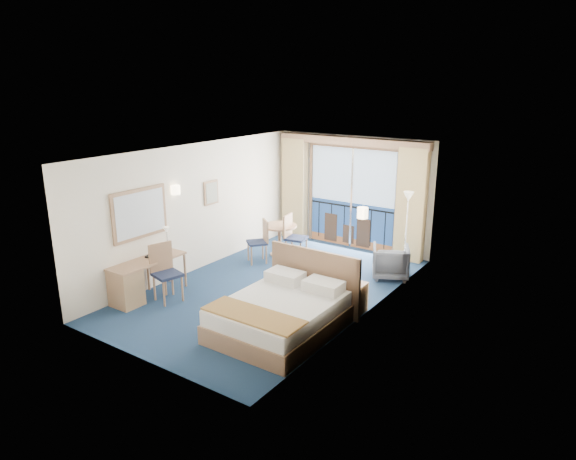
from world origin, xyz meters
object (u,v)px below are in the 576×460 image
(desk, at_px, (131,283))
(table_chair_a, at_px, (293,234))
(round_table, at_px, (280,232))
(armchair, at_px, (391,262))
(bed, at_px, (282,313))
(desk_chair, at_px, (165,269))
(floor_lamp, at_px, (408,211))
(nightstand, at_px, (353,297))
(table_chair_b, at_px, (261,239))

(desk, distance_m, table_chair_a, 3.85)
(round_table, relative_size, table_chair_a, 0.78)
(armchair, height_order, round_table, round_table)
(round_table, bearing_deg, table_chair_a, -6.25)
(bed, xyz_separation_m, desk_chair, (-2.51, -0.19, 0.29))
(bed, distance_m, round_table, 3.79)
(desk_chair, height_order, round_table, desk_chair)
(floor_lamp, relative_size, round_table, 2.14)
(bed, distance_m, table_chair_a, 3.54)
(nightstand, bearing_deg, table_chair_a, 144.84)
(table_chair_b, bearing_deg, bed, -7.38)
(round_table, bearing_deg, armchair, 2.93)
(bed, height_order, table_chair_a, bed)
(nightstand, relative_size, armchair, 0.72)
(desk_chair, distance_m, round_table, 3.27)
(bed, height_order, round_table, bed)
(nightstand, distance_m, floor_lamp, 2.71)
(armchair, distance_m, desk, 5.14)
(armchair, xyz_separation_m, table_chair_a, (-2.32, -0.18, 0.24))
(table_chair_a, bearing_deg, desk_chair, 157.30)
(armchair, bearing_deg, desk, 23.39)
(armchair, xyz_separation_m, table_chair_b, (-2.77, -0.78, 0.21))
(desk_chair, bearing_deg, floor_lamp, -22.58)
(desk_chair, bearing_deg, bed, -70.79)
(bed, height_order, floor_lamp, floor_lamp)
(floor_lamp, height_order, table_chair_a, floor_lamp)
(armchair, distance_m, floor_lamp, 1.14)
(armchair, height_order, desk, desk)
(desk_chair, xyz_separation_m, round_table, (0.29, 3.26, -0.06))
(floor_lamp, xyz_separation_m, desk_chair, (-3.06, -4.00, -0.69))
(armchair, relative_size, table_chair_b, 0.77)
(armchair, bearing_deg, table_chair_a, -21.09)
(nightstand, relative_size, desk_chair, 0.50)
(armchair, relative_size, table_chair_a, 0.72)
(armchair, height_order, table_chair_a, table_chair_a)
(bed, distance_m, desk, 2.97)
(nightstand, bearing_deg, table_chair_b, 158.79)
(table_chair_a, xyz_separation_m, table_chair_b, (-0.45, -0.60, -0.03))
(desk_chair, bearing_deg, nightstand, -49.64)
(nightstand, height_order, table_chair_a, table_chair_a)
(nightstand, xyz_separation_m, desk, (-3.50, -1.98, 0.13))
(nightstand, bearing_deg, desk_chair, -154.43)
(floor_lamp, relative_size, table_chair_a, 1.66)
(table_chair_a, distance_m, table_chair_b, 0.75)
(floor_lamp, height_order, table_chair_b, floor_lamp)
(armchair, bearing_deg, desk_chair, 23.01)
(desk_chair, height_order, table_chair_b, desk_chair)
(bed, xyz_separation_m, floor_lamp, (0.55, 3.81, 0.98))
(desk, bearing_deg, desk_chair, 51.72)
(table_chair_a, relative_size, table_chair_b, 1.06)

